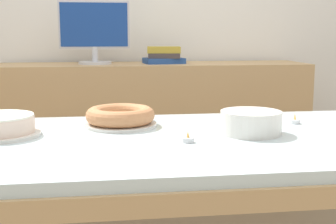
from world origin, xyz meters
The scene contains 8 objects.
dining_table centered at (0.00, 0.00, 0.65)m, with size 1.88×0.90×0.73m.
sideboard centered at (0.00, 1.38, 0.44)m, with size 1.91×0.44×0.89m.
computer_monitor centered at (-0.36, 1.38, 1.08)m, with size 0.42×0.20×0.38m.
book_stack centered at (0.06, 1.38, 0.94)m, with size 0.26×0.20×0.10m.
cake_golden_bundt centered at (-0.25, 0.21, 0.77)m, with size 0.27×0.27×0.07m.
plate_stack centered at (0.19, 0.02, 0.77)m, with size 0.21×0.21×0.08m.
tealight_near_front centered at (0.42, 0.17, 0.74)m, with size 0.04×0.04×0.04m.
tealight_left_edge centered at (-0.05, -0.08, 0.74)m, with size 0.04×0.04×0.04m.
Camera 1 is at (-0.31, -1.51, 1.08)m, focal length 50.00 mm.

